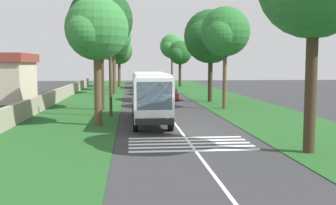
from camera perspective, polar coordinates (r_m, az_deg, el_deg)
ground at (r=26.04m, az=1.93°, el=-4.25°), size 160.00×160.00×0.00m
grass_verge_left at (r=40.98m, az=-12.27°, el=-0.76°), size 120.00×8.00×0.04m
grass_verge_right at (r=42.28m, az=10.38°, el=-0.53°), size 120.00×8.00×0.04m
centre_line at (r=40.82m, az=-0.77°, el=-0.68°), size 110.00×0.16×0.01m
coach_bus at (r=30.15m, az=-2.57°, el=1.20°), size 11.16×2.62×3.73m
zebra_crossing at (r=22.43m, az=3.15°, el=-5.84°), size 4.05×6.80×0.01m
trailing_car_0 at (r=49.47m, az=0.25°, el=1.18°), size 4.30×1.78×1.43m
trailing_car_1 at (r=58.11m, az=-3.75°, el=1.82°), size 4.30×1.78×1.43m
trailing_car_2 at (r=65.23m, az=-3.89°, el=2.22°), size 4.30×1.78×1.43m
trailing_minibus_0 at (r=73.49m, az=-4.17°, el=3.28°), size 6.00×2.14×2.53m
roadside_tree_left_0 at (r=38.80m, az=-9.79°, el=11.24°), size 7.07×6.02×11.48m
roadside_tree_left_1 at (r=29.02m, az=-10.25°, el=10.00°), size 5.06×4.47×9.07m
roadside_tree_left_2 at (r=58.98m, az=-7.81°, el=9.11°), size 5.72×5.09×10.80m
roadside_tree_left_3 at (r=67.06m, az=-7.77°, el=7.68°), size 5.68×4.75×9.49m
roadside_tree_left_4 at (r=77.12m, az=-7.04°, el=7.16°), size 6.16×5.07×9.32m
roadside_tree_right_0 at (r=87.38m, az=0.48°, el=7.88°), size 6.31×5.18×10.71m
roadside_tree_right_2 at (r=77.01m, az=1.63°, el=6.97°), size 5.49×4.51×8.73m
roadside_tree_right_3 at (r=46.65m, az=5.83°, el=9.09°), size 7.41×6.25×10.57m
roadside_tree_right_4 at (r=39.70m, az=7.93°, el=9.71°), size 5.73×4.77×9.84m
utility_pole at (r=33.59m, az=-8.17°, el=4.56°), size 0.24×1.40×7.41m
roadside_wall at (r=46.35m, az=-15.74°, el=0.82°), size 70.00×0.40×1.48m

